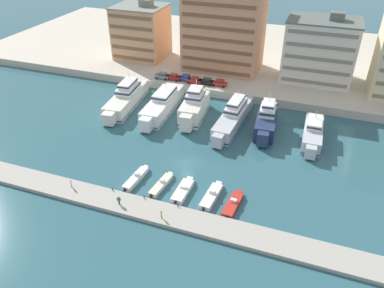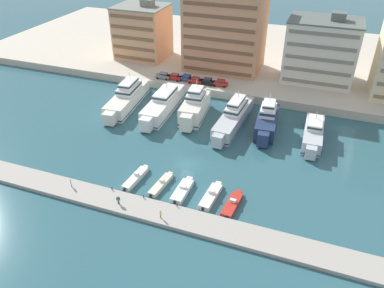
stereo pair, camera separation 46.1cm
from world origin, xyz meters
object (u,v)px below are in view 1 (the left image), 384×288
Objects in this scene: yacht_silver_center_left at (233,116)px; pedestrian_near_edge at (161,214)px; car_black_center at (206,81)px; motorboat_white_far_left at (136,178)px; yacht_ivory_mid_left at (194,107)px; motorboat_white_center_left at (212,196)px; motorboat_red_center at (233,204)px; car_red_center_left at (194,80)px; yacht_navy_center at (266,120)px; car_red_center_right at (220,83)px; motorboat_cream_left at (161,184)px; car_blue_mid_left at (186,78)px; pedestrian_far_side at (71,183)px; yacht_silver_center_right at (313,133)px; pedestrian_mid_deck at (119,200)px; car_red_left at (174,77)px; yacht_ivory_far_left at (127,98)px; yacht_white_left at (162,104)px; car_grey_far_left at (162,76)px.

pedestrian_near_edge is at bearing -94.78° from yacht_silver_center_left.
motorboat_white_far_left is at bearing -90.28° from car_black_center.
yacht_ivory_mid_left is at bearing -83.42° from car_black_center.
motorboat_white_far_left is 1.00× the size of motorboat_white_center_left.
car_red_center_left is at bearing 117.46° from motorboat_red_center.
yacht_navy_center is 21.87m from car_red_center_right.
car_blue_mid_left reaches higher than motorboat_cream_left.
motorboat_cream_left is at bearing -78.69° from car_red_center_left.
motorboat_white_center_left is 4.89× the size of pedestrian_far_side.
car_red_center_left is 1.01× the size of car_black_center.
pedestrian_mid_deck is (-29.14, -33.70, -0.08)m from yacht_silver_center_right.
motorboat_white_far_left is 1.90× the size of car_red_left.
car_black_center is (-14.66, 42.13, 2.62)m from motorboat_white_center_left.
yacht_silver_center_right is 30.66m from car_red_center_right.
yacht_silver_center_left is at bearing -0.87° from yacht_ivory_far_left.
car_red_center_left is (3.21, 14.67, 1.03)m from yacht_white_left.
yacht_ivory_far_left is 38.78m from pedestrian_mid_deck.
yacht_silver_center_right is 51.21m from pedestrian_far_side.
pedestrian_near_edge is at bearing -42.96° from motorboat_white_far_left.
car_black_center is at bearing 89.72° from motorboat_white_far_left.
car_grey_far_left and car_black_center have the same top height.
car_red_left is at bearing -179.10° from car_black_center.
motorboat_white_far_left is 4.70× the size of pedestrian_mid_deck.
car_grey_far_left is at bearing 107.01° from motorboat_white_far_left.
yacht_ivory_mid_left reaches higher than yacht_ivory_far_left.
motorboat_cream_left is at bearing -66.89° from yacht_white_left.
yacht_navy_center is 0.97× the size of yacht_silver_center_right.
yacht_navy_center reaches higher than pedestrian_near_edge.
yacht_silver_center_right reaches higher than car_red_center_right.
yacht_silver_center_right is (27.94, -1.03, -0.95)m from yacht_ivory_mid_left.
pedestrian_near_edge is at bearing -143.40° from motorboat_red_center.
yacht_white_left is at bearing 103.23° from motorboat_white_far_left.
yacht_navy_center is 3.91× the size of car_black_center.
yacht_white_left is at bearing 113.11° from motorboat_cream_left.
motorboat_white_far_left is 42.98m from car_blue_mid_left.
car_blue_mid_left is 50.55m from pedestrian_mid_deck.
car_grey_far_left is 48.24m from pedestrian_far_side.
motorboat_cream_left is 4.65× the size of pedestrian_far_side.
car_red_center_left is at bearing -2.02° from car_red_left.
car_red_center_left is at bearing 82.34° from pedestrian_far_side.
car_black_center is at bearing 99.76° from pedestrian_near_edge.
motorboat_white_center_left is at bearing -56.47° from car_grey_far_left.
yacht_silver_center_right is 4.05× the size of car_red_center_right.
pedestrian_mid_deck is at bearing -118.44° from yacht_navy_center.
yacht_white_left is 1.37× the size of yacht_ivory_mid_left.
motorboat_white_center_left is 16.09m from pedestrian_mid_deck.
car_grey_far_left and car_red_left have the same top height.
motorboat_white_far_left is at bearing -77.30° from car_red_left.
car_red_center_right is at bearing 116.90° from yacht_silver_center_left.
yacht_silver_center_right is at bearing -24.51° from car_blue_mid_left.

